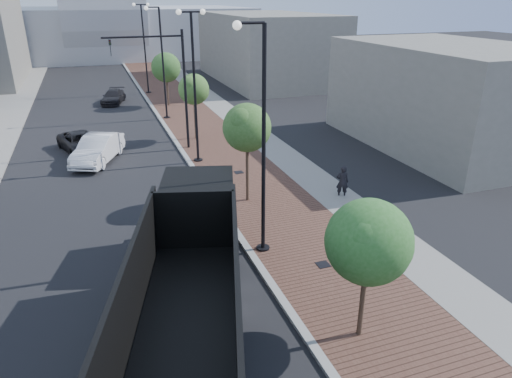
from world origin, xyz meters
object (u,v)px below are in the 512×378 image
object	(u,v)px
dump_truck	(194,261)
white_sedan	(98,149)
dark_car_mid	(81,142)
pedestrian	(342,182)

from	to	relation	value
dump_truck	white_sedan	size ratio (longest dim) A/B	2.73
dark_car_mid	white_sedan	bearing A→B (deg)	-86.21
white_sedan	dump_truck	bearing A→B (deg)	-57.31
dark_car_mid	pedestrian	bearing A→B (deg)	-62.56
pedestrian	dump_truck	bearing A→B (deg)	57.43
dump_truck	white_sedan	world-z (taller)	dump_truck
dark_car_mid	pedestrian	distance (m)	18.38
white_sedan	dark_car_mid	distance (m)	2.81
dump_truck	white_sedan	xyz separation A→B (m)	(-2.63, 16.71, -0.77)
dark_car_mid	pedestrian	size ratio (longest dim) A/B	2.67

